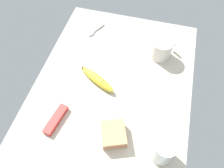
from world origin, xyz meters
TOP-DOWN VIEW (x-y plane):
  - tabletop at (0.00, 0.00)cm, footprint 90.00×64.00cm
  - coffee_mug_black at (22.57, -16.49)cm, footprint 11.11×10.49cm
  - sandwich_main at (-19.91, -5.81)cm, footprint 11.69×11.17cm
  - glass_of_milk at (-22.26, -23.15)cm, footprint 7.37×7.37cm
  - banana at (1.43, 6.67)cm, footprint 11.48×17.33cm
  - spoon at (29.17, 16.85)cm, footprint 10.13×6.50cm
  - snack_bar at (-19.35, 16.54)cm, footprint 12.91×5.50cm

SIDE VIEW (x-z plane):
  - tabletop at x=0.00cm, z-range 0.00..2.00cm
  - spoon at x=29.17cm, z-range 1.98..2.78cm
  - snack_bar at x=-19.35cm, z-range 2.00..4.00cm
  - banana at x=1.43cm, z-range 2.00..5.59cm
  - sandwich_main at x=-19.91cm, z-range 2.00..6.40cm
  - coffee_mug_black at x=22.57cm, z-range 2.13..10.87cm
  - glass_of_milk at x=-22.26cm, z-range 1.51..11.82cm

